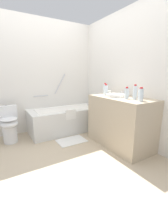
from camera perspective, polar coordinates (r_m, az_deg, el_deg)
The scene contains 16 objects.
ground_plane at distance 2.57m, azimuth -8.73°, elevation -15.28°, with size 3.71×3.71×0.00m, color #C1AD8E.
wall_back_tiled at distance 3.55m, azimuth -18.02°, elevation 12.39°, with size 3.11×0.10×2.39m, color silver.
wall_right_mirror at distance 3.05m, azimuth 16.09°, elevation 12.39°, with size 0.10×3.00×2.39m, color silver.
bathtub at distance 3.46m, azimuth -6.80°, elevation -2.51°, with size 1.59×0.72×1.26m.
toilet at distance 3.17m, azimuth -26.26°, elevation -4.15°, with size 0.35×0.48×0.68m.
vanity_counter at distance 2.77m, azimuth 13.36°, elevation -3.54°, with size 0.60×1.16×0.87m, color tan.
sink_basin at distance 2.71m, azimuth 11.74°, elevation 6.13°, with size 0.32×0.32×0.05m, color white.
sink_faucet at distance 2.85m, azimuth 14.63°, elevation 6.53°, with size 0.11×0.15×0.08m.
water_bottle_0 at distance 2.43m, azimuth 20.26°, elevation 6.18°, with size 0.06×0.06×0.19m.
water_bottle_1 at distance 2.86m, azimuth 8.19°, elevation 8.09°, with size 0.07×0.07×0.21m.
water_bottle_2 at distance 2.51m, azimuth 15.66°, elevation 6.73°, with size 0.07×0.07×0.19m.
water_bottle_3 at distance 2.48m, azimuth 18.50°, elevation 6.95°, with size 0.06×0.06×0.23m.
water_bottle_4 at distance 2.99m, azimuth 7.84°, elevation 8.47°, with size 0.06×0.06×0.22m.
water_bottle_5 at distance 2.34m, azimuth 20.55°, elevation 6.04°, with size 0.07×0.07×0.20m.
drinking_glass_0 at distance 2.93m, azimuth 9.30°, elevation 7.12°, with size 0.07×0.07×0.08m, color white.
bath_mat at distance 3.00m, azimuth -4.70°, elevation -10.62°, with size 0.53×0.37×0.01m, color white.
Camera 1 is at (-0.82, -2.10, 1.25)m, focal length 24.46 mm.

